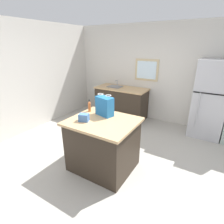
# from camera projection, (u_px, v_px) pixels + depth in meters

# --- Properties ---
(ground) EXTENTS (6.43, 6.43, 0.00)m
(ground) POSITION_uv_depth(u_px,v_px,m) (116.00, 164.00, 3.30)
(ground) COLOR #ADA89E
(back_wall) EXTENTS (5.36, 0.13, 2.64)m
(back_wall) POSITION_uv_depth(u_px,v_px,m) (162.00, 74.00, 4.84)
(back_wall) COLOR silver
(back_wall) RESTS_ON ground
(left_wall) EXTENTS (0.10, 5.05, 2.64)m
(left_wall) POSITION_uv_depth(u_px,v_px,m) (17.00, 80.00, 4.12)
(left_wall) COLOR silver
(left_wall) RESTS_ON ground
(kitchen_island) EXTENTS (1.11, 0.95, 0.92)m
(kitchen_island) POSITION_uv_depth(u_px,v_px,m) (103.00, 144.00, 3.09)
(kitchen_island) COLOR #33281E
(kitchen_island) RESTS_ON ground
(refrigerator) EXTENTS (0.71, 0.66, 1.80)m
(refrigerator) POSITION_uv_depth(u_px,v_px,m) (210.00, 100.00, 4.07)
(refrigerator) COLOR #B7B7BC
(refrigerator) RESTS_ON ground
(sink_counter) EXTENTS (1.52, 0.69, 1.09)m
(sink_counter) POSITION_uv_depth(u_px,v_px,m) (121.00, 102.00, 5.33)
(sink_counter) COLOR #33281E
(sink_counter) RESTS_ON ground
(shopping_bag) EXTENTS (0.35, 0.24, 0.38)m
(shopping_bag) POSITION_uv_depth(u_px,v_px,m) (105.00, 106.00, 3.08)
(shopping_bag) COLOR #236BAD
(shopping_bag) RESTS_ON kitchen_island
(small_box) EXTENTS (0.19, 0.16, 0.12)m
(small_box) POSITION_uv_depth(u_px,v_px,m) (84.00, 118.00, 2.88)
(small_box) COLOR #4775B7
(small_box) RESTS_ON kitchen_island
(bottle) EXTENTS (0.05, 0.05, 0.23)m
(bottle) POSITION_uv_depth(u_px,v_px,m) (89.00, 106.00, 3.28)
(bottle) COLOR #C66633
(bottle) RESTS_ON kitchen_island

